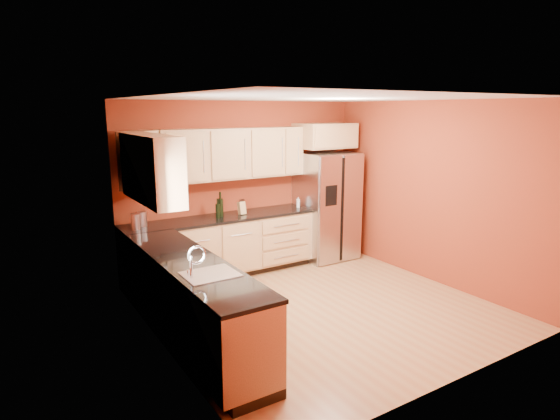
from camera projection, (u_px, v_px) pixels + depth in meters
name	position (u px, v px, depth m)	size (l,w,h in m)	color
floor	(319.00, 307.00, 5.96)	(4.00, 4.00, 0.00)	#A3683F
ceiling	(323.00, 98.00, 5.41)	(4.00, 4.00, 0.00)	silver
wall_back	(244.00, 185.00, 7.34)	(4.00, 0.04, 2.60)	maroon
wall_front	(461.00, 248.00, 4.03)	(4.00, 0.04, 2.60)	maroon
wall_left	(160.00, 230.00, 4.65)	(0.04, 4.00, 2.60)	maroon
wall_right	(432.00, 192.00, 6.73)	(0.04, 4.00, 2.60)	maroon
base_cabinets_back	(222.00, 248.00, 6.99)	(2.90, 0.60, 0.88)	#9E7B4C
base_cabinets_left	(192.00, 304.00, 4.98)	(0.60, 2.80, 0.88)	#9E7B4C
countertop_back	(221.00, 218.00, 6.88)	(2.90, 0.62, 0.04)	black
countertop_left	(191.00, 263.00, 4.89)	(0.62, 2.80, 0.04)	black
upper_cabinets_back	(234.00, 154.00, 6.97)	(2.30, 0.33, 0.75)	#9E7B4C
upper_cabinets_left	(151.00, 168.00, 5.22)	(0.33, 1.35, 0.75)	#9E7B4C
corner_upper_cabinet	(142.00, 160.00, 6.09)	(0.62, 0.33, 0.75)	#9E7B4C
over_fridge_cabinet	(325.00, 136.00, 7.64)	(0.92, 0.60, 0.40)	#9E7B4C
refrigerator	(326.00, 206.00, 7.82)	(0.90, 0.75, 1.78)	silver
window	(178.00, 214.00, 4.19)	(0.03, 0.90, 1.00)	white
sink_faucet	(210.00, 260.00, 4.44)	(0.50, 0.42, 0.30)	silver
canister_left	(142.00, 219.00, 6.31)	(0.13, 0.13, 0.20)	silver
canister_right	(136.00, 222.00, 6.15)	(0.13, 0.13, 0.21)	silver
wine_bottle_a	(218.00, 208.00, 6.77)	(0.07, 0.07, 0.29)	black
wine_bottle_b	(220.00, 204.00, 6.87)	(0.08, 0.08, 0.37)	black
knife_block	(242.00, 208.00, 7.04)	(0.10, 0.09, 0.19)	tan
soap_dispenser	(298.00, 202.00, 7.54)	(0.06, 0.06, 0.17)	silver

